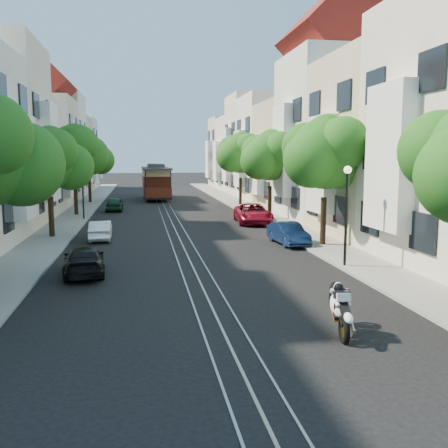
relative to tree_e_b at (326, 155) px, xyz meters
name	(u,v)px	position (x,y,z in m)	size (l,w,h in m)	color
ground	(166,210)	(-7.26, 19.02, -4.73)	(200.00, 200.00, 0.00)	black
sidewalk_east	(247,208)	(-0.01, 19.02, -4.67)	(2.50, 80.00, 0.12)	gray
sidewalk_west	(80,211)	(-14.51, 19.02, -4.67)	(2.50, 80.00, 0.12)	gray
rail_left	(160,210)	(-7.81, 19.02, -4.72)	(0.06, 80.00, 0.02)	gray
rail_slot	(166,210)	(-7.26, 19.02, -4.72)	(0.06, 80.00, 0.02)	gray
rail_right	(172,210)	(-6.71, 19.02, -4.72)	(0.06, 80.00, 0.02)	gray
lane_line	(166,210)	(-7.26, 19.02, -4.73)	(0.08, 80.00, 0.01)	tan
townhouses_east	(298,150)	(4.61, 18.94, 0.45)	(7.75, 72.00, 12.00)	beige
townhouses_west	(19,151)	(-19.13, 18.94, 0.35)	(7.75, 72.00, 11.76)	silver
tree_e_b	(326,155)	(0.00, 0.00, 0.00)	(4.93, 4.08, 6.68)	black
tree_e_c	(271,157)	(0.00, 11.00, -0.13)	(4.84, 3.99, 6.52)	black
tree_e_d	(241,154)	(0.00, 22.00, 0.13)	(5.01, 4.16, 6.85)	black
tree_w_b	(50,161)	(-14.40, 5.00, -0.34)	(4.72, 3.87, 6.27)	black
tree_w_c	(75,151)	(-14.40, 16.00, 0.34)	(5.13, 4.28, 7.09)	black
tree_w_d	(89,157)	(-14.40, 27.00, -0.13)	(4.84, 3.99, 6.52)	black
lamp_east	(347,201)	(-0.96, -4.98, -1.89)	(0.32, 0.32, 4.16)	black
lamp_west	(82,182)	(-13.56, 13.02, -1.89)	(0.32, 0.32, 4.16)	black
sportbike_rider	(340,306)	(-4.27, -12.43, -3.97)	(0.66, 2.05, 1.43)	black
cable_car	(156,180)	(-7.76, 30.41, -2.65)	(3.11, 9.22, 3.51)	black
parked_car_e_mid	(288,233)	(-1.66, 0.92, -4.15)	(1.25, 3.57, 1.18)	#0C1C3D
parked_car_e_far	(253,213)	(-1.66, 9.48, -4.05)	(2.28, 4.95, 1.38)	maroon
parked_car_w_near	(84,261)	(-11.66, -4.37, -4.18)	(1.56, 3.85, 1.12)	black
parked_car_w_mid	(101,230)	(-11.66, 4.03, -4.19)	(1.15, 3.31, 1.09)	white
parked_car_w_far	(115,204)	(-11.66, 19.23, -4.14)	(1.41, 3.49, 1.19)	#153521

